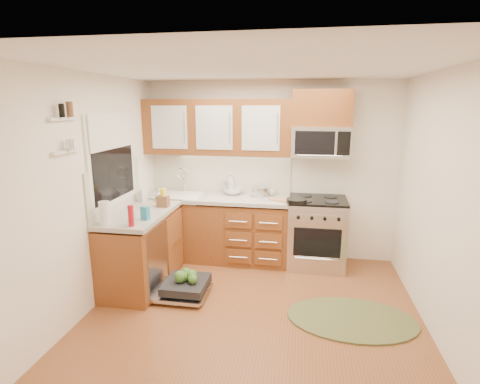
% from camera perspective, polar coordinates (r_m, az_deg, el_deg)
% --- Properties ---
extents(floor, '(3.50, 3.50, 0.00)m').
position_cam_1_polar(floor, '(4.16, 1.91, -18.36)').
color(floor, brown).
rests_on(floor, ground).
extents(ceiling, '(3.50, 3.50, 0.00)m').
position_cam_1_polar(ceiling, '(3.56, 2.24, 18.37)').
color(ceiling, white).
rests_on(ceiling, ground).
extents(wall_back, '(3.50, 0.04, 2.50)m').
position_cam_1_polar(wall_back, '(5.37, 4.59, 3.19)').
color(wall_back, white).
rests_on(wall_back, ground).
extents(wall_front, '(3.50, 0.04, 2.50)m').
position_cam_1_polar(wall_front, '(2.05, -4.75, -13.73)').
color(wall_front, white).
rests_on(wall_front, ground).
extents(wall_left, '(0.04, 3.50, 2.50)m').
position_cam_1_polar(wall_left, '(4.26, -21.95, -0.35)').
color(wall_left, white).
rests_on(wall_left, ground).
extents(wall_right, '(0.04, 3.50, 2.50)m').
position_cam_1_polar(wall_right, '(3.86, 28.82, -2.40)').
color(wall_right, white).
rests_on(wall_right, ground).
extents(base_cabinet_back, '(2.05, 0.60, 0.85)m').
position_cam_1_polar(base_cabinet_back, '(5.40, -3.59, -5.78)').
color(base_cabinet_back, '#612C15').
rests_on(base_cabinet_back, ground).
extents(base_cabinet_left, '(0.60, 1.25, 0.85)m').
position_cam_1_polar(base_cabinet_left, '(4.81, -14.73, -8.66)').
color(base_cabinet_left, '#612C15').
rests_on(base_cabinet_left, ground).
extents(countertop_back, '(2.07, 0.64, 0.05)m').
position_cam_1_polar(countertop_back, '(5.26, -3.69, -0.91)').
color(countertop_back, '#A7A299').
rests_on(countertop_back, base_cabinet_back).
extents(countertop_left, '(0.64, 1.27, 0.05)m').
position_cam_1_polar(countertop_left, '(4.65, -14.96, -3.22)').
color(countertop_left, '#A7A299').
rests_on(countertop_left, base_cabinet_left).
extents(backsplash_back, '(2.05, 0.02, 0.57)m').
position_cam_1_polar(backsplash_back, '(5.47, -3.02, 2.98)').
color(backsplash_back, beige).
rests_on(backsplash_back, ground).
extents(backsplash_left, '(0.02, 1.25, 0.57)m').
position_cam_1_polar(backsplash_left, '(4.71, -18.45, 0.63)').
color(backsplash_left, beige).
rests_on(backsplash_left, ground).
extents(upper_cabinets, '(2.05, 0.35, 0.75)m').
position_cam_1_polar(upper_cabinets, '(5.24, -3.50, 9.85)').
color(upper_cabinets, '#612C15').
rests_on(upper_cabinets, ground).
extents(cabinet_over_mw, '(0.76, 0.35, 0.47)m').
position_cam_1_polar(cabinet_over_mw, '(5.10, 12.40, 12.41)').
color(cabinet_over_mw, '#612C15').
rests_on(cabinet_over_mw, ground).
extents(range, '(0.76, 0.64, 0.95)m').
position_cam_1_polar(range, '(5.24, 11.58, -6.08)').
color(range, silver).
rests_on(range, ground).
extents(microwave, '(0.76, 0.38, 0.40)m').
position_cam_1_polar(microwave, '(5.09, 12.17, 7.51)').
color(microwave, silver).
rests_on(microwave, ground).
extents(sink, '(0.62, 0.50, 0.26)m').
position_cam_1_polar(sink, '(5.41, -9.15, -1.75)').
color(sink, white).
rests_on(sink, ground).
extents(dishwasher, '(0.70, 0.60, 0.20)m').
position_cam_1_polar(dishwasher, '(4.54, -8.68, -14.18)').
color(dishwasher, silver).
rests_on(dishwasher, ground).
extents(window, '(0.03, 1.05, 1.05)m').
position_cam_1_polar(window, '(4.63, -18.90, 4.68)').
color(window, white).
rests_on(window, ground).
extents(window_blind, '(0.02, 0.96, 0.40)m').
position_cam_1_polar(window_blind, '(4.58, -18.93, 8.76)').
color(window_blind, white).
rests_on(window_blind, ground).
extents(shelf_upper, '(0.04, 0.40, 0.03)m').
position_cam_1_polar(shelf_upper, '(3.85, -25.32, 10.06)').
color(shelf_upper, white).
rests_on(shelf_upper, ground).
extents(shelf_lower, '(0.04, 0.40, 0.03)m').
position_cam_1_polar(shelf_lower, '(3.87, -24.88, 5.64)').
color(shelf_lower, white).
rests_on(shelf_lower, ground).
extents(rug, '(1.52, 1.22, 0.02)m').
position_cam_1_polar(rug, '(4.25, 16.65, -18.05)').
color(rug, brown).
rests_on(rug, ground).
extents(skillet, '(0.35, 0.35, 0.05)m').
position_cam_1_polar(skillet, '(4.85, 8.62, -1.32)').
color(skillet, black).
rests_on(skillet, range).
extents(stock_pot, '(0.26, 0.26, 0.13)m').
position_cam_1_polar(stock_pot, '(5.22, 3.12, 0.02)').
color(stock_pot, silver).
rests_on(stock_pot, countertop_back).
extents(cutting_board, '(0.32, 0.27, 0.02)m').
position_cam_1_polar(cutting_board, '(5.04, 6.15, -1.17)').
color(cutting_board, '#A2774A').
rests_on(cutting_board, countertop_back).
extents(canister, '(0.13, 0.13, 0.16)m').
position_cam_1_polar(canister, '(5.41, -2.12, 0.67)').
color(canister, silver).
rests_on(canister, countertop_back).
extents(paper_towel_roll, '(0.15, 0.15, 0.25)m').
position_cam_1_polar(paper_towel_roll, '(4.24, -19.92, -3.03)').
color(paper_towel_roll, white).
rests_on(paper_towel_roll, countertop_left).
extents(mustard_bottle, '(0.09, 0.09, 0.23)m').
position_cam_1_polar(mustard_bottle, '(4.79, -11.59, -0.82)').
color(mustard_bottle, yellow).
rests_on(mustard_bottle, countertop_left).
extents(red_bottle, '(0.07, 0.07, 0.22)m').
position_cam_1_polar(red_bottle, '(4.10, -16.29, -3.51)').
color(red_bottle, '#AD0E1B').
rests_on(red_bottle, countertop_left).
extents(wooden_box, '(0.14, 0.11, 0.14)m').
position_cam_1_polar(wooden_box, '(4.79, -11.64, -1.39)').
color(wooden_box, brown).
rests_on(wooden_box, countertop_left).
extents(blue_carton, '(0.10, 0.08, 0.15)m').
position_cam_1_polar(blue_carton, '(4.30, -14.25, -3.13)').
color(blue_carton, teal).
rests_on(blue_carton, countertop_left).
extents(bowl_a, '(0.26, 0.26, 0.06)m').
position_cam_1_polar(bowl_a, '(5.24, 2.92, -0.34)').
color(bowl_a, '#999999').
rests_on(bowl_a, countertop_back).
extents(bowl_b, '(0.28, 0.28, 0.08)m').
position_cam_1_polar(bowl_b, '(5.35, -1.11, 0.10)').
color(bowl_b, '#999999').
rests_on(bowl_b, countertop_back).
extents(cup, '(0.16, 0.16, 0.09)m').
position_cam_1_polar(cup, '(5.31, 4.84, 0.02)').
color(cup, '#999999').
rests_on(cup, countertop_back).
extents(soap_bottle_a, '(0.11, 0.11, 0.28)m').
position_cam_1_polar(soap_bottle_a, '(5.41, -1.41, 1.34)').
color(soap_bottle_a, '#999999').
rests_on(soap_bottle_a, countertop_back).
extents(soap_bottle_b, '(0.12, 0.12, 0.20)m').
position_cam_1_polar(soap_bottle_b, '(5.11, -14.70, -0.30)').
color(soap_bottle_b, '#999999').
rests_on(soap_bottle_b, countertop_left).
extents(soap_bottle_c, '(0.18, 0.18, 0.17)m').
position_cam_1_polar(soap_bottle_c, '(5.07, -12.13, -0.42)').
color(soap_bottle_c, '#999999').
rests_on(soap_bottle_c, countertop_left).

